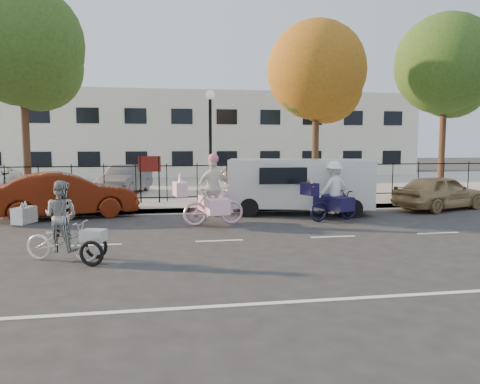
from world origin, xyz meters
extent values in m
plane|color=#333334|center=(0.00, 0.00, 0.00)|extent=(120.00, 120.00, 0.00)
cube|color=#A8A399|center=(0.00, 5.05, 0.07)|extent=(60.00, 0.10, 0.15)
cube|color=#A8A399|center=(0.00, 6.10, 0.07)|extent=(60.00, 2.20, 0.15)
cube|color=#A8A399|center=(0.00, 15.00, 0.07)|extent=(60.00, 15.60, 0.15)
cube|color=silver|center=(0.00, 25.00, 3.00)|extent=(34.00, 10.00, 6.00)
cylinder|color=black|center=(0.50, 6.80, 2.15)|extent=(0.12, 0.12, 4.00)
sphere|color=white|center=(0.50, 6.80, 4.30)|extent=(0.36, 0.36, 0.36)
cylinder|color=black|center=(-2.20, 6.80, 1.05)|extent=(0.06, 0.06, 1.80)
cylinder|color=black|center=(-1.50, 6.80, 1.05)|extent=(0.06, 0.06, 1.80)
cube|color=#59140F|center=(-1.85, 6.80, 1.65)|extent=(0.85, 0.04, 0.60)
imported|color=white|center=(-3.47, -1.43, 0.42)|extent=(1.71, 1.08, 0.85)
imported|color=white|center=(-3.47, -1.43, 0.95)|extent=(0.87, 0.77, 1.48)
cube|color=white|center=(-4.27, -1.14, 0.94)|extent=(0.44, 0.58, 0.34)
cone|color=white|center=(-4.27, -1.03, 1.16)|extent=(0.13, 0.13, 0.17)
cone|color=white|center=(-4.27, -1.26, 1.16)|extent=(0.13, 0.13, 0.17)
torus|color=black|center=(-2.81, -2.00, 0.26)|extent=(0.52, 0.25, 0.53)
torus|color=black|center=(-2.81, -1.34, 0.26)|extent=(0.52, 0.25, 0.53)
cube|color=white|center=(-2.81, -1.67, 0.56)|extent=(0.55, 0.47, 0.23)
imported|color=#E8B0CC|center=(0.11, 2.31, 0.56)|extent=(1.92, 0.81, 1.12)
imported|color=white|center=(0.11, 2.31, 1.12)|extent=(1.08, 0.58, 1.76)
cube|color=#FFC2D5|center=(-0.88, 2.15, 1.12)|extent=(0.43, 0.66, 0.40)
cone|color=silver|center=(-0.88, 2.15, 1.47)|extent=(0.13, 0.13, 0.36)
cube|color=#FFC2D5|center=(0.11, 2.31, 0.61)|extent=(0.83, 1.53, 0.45)
sphere|color=#E26B88|center=(0.11, 2.31, 1.99)|extent=(0.31, 0.31, 0.31)
imported|color=#0F1134|center=(3.95, 2.50, 0.47)|extent=(1.90, 1.16, 0.94)
imported|color=white|center=(3.95, 2.50, 1.05)|extent=(1.20, 0.92, 1.65)
cube|color=#151037|center=(3.06, 2.21, 1.05)|extent=(0.48, 0.65, 0.38)
cone|color=gold|center=(3.06, 2.40, 1.26)|extent=(0.13, 0.25, 0.34)
cone|color=gold|center=(3.06, 2.02, 1.26)|extent=(0.13, 0.25, 0.34)
cube|color=#151037|center=(3.95, 2.50, 0.58)|extent=(0.97, 1.47, 0.42)
cube|color=silver|center=(3.30, 4.07, 1.08)|extent=(5.13, 2.83, 1.62)
cube|color=silver|center=(0.65, 4.07, 0.63)|extent=(0.83, 1.81, 0.72)
cylinder|color=black|center=(1.60, 3.28, 0.31)|extent=(0.66, 0.37, 0.63)
cylinder|color=black|center=(1.60, 4.86, 0.31)|extent=(0.66, 0.37, 0.63)
cylinder|color=black|center=(5.01, 3.28, 0.31)|extent=(0.66, 0.37, 0.63)
cylinder|color=black|center=(5.01, 4.86, 0.31)|extent=(0.66, 0.37, 0.63)
imported|color=#571A0A|center=(-4.53, 4.50, 0.75)|extent=(4.79, 2.69, 1.50)
imported|color=tan|center=(8.70, 4.19, 0.64)|extent=(4.07, 2.71, 1.29)
imported|color=#4E4F55|center=(-3.02, 10.42, 0.79)|extent=(2.38, 4.14, 1.29)
imported|color=#ADB0B6|center=(2.35, 10.21, 0.80)|extent=(2.70, 4.12, 1.30)
cylinder|color=#442D1D|center=(-6.44, 7.41, 2.66)|extent=(0.28, 0.28, 5.32)
sphere|color=#385B1E|center=(-6.44, 7.41, 6.08)|extent=(4.56, 4.56, 4.56)
sphere|color=#385B1E|center=(-5.94, 7.61, 5.32)|extent=(3.35, 3.35, 3.35)
cylinder|color=#442D1D|center=(4.94, 7.30, 2.37)|extent=(0.28, 0.28, 4.75)
sphere|color=#9F6219|center=(4.94, 7.30, 5.43)|extent=(4.07, 4.07, 4.07)
sphere|color=#9F6219|center=(5.44, 7.50, 4.75)|extent=(2.98, 2.98, 2.98)
cylinder|color=#442D1D|center=(11.16, 7.97, 2.60)|extent=(0.28, 0.28, 5.20)
sphere|color=#385B1E|center=(11.16, 7.97, 5.94)|extent=(4.46, 4.46, 4.46)
sphere|color=#385B1E|center=(11.66, 8.17, 5.20)|extent=(3.27, 3.27, 3.27)
camera|label=1|loc=(-1.41, -11.46, 2.45)|focal=35.00mm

